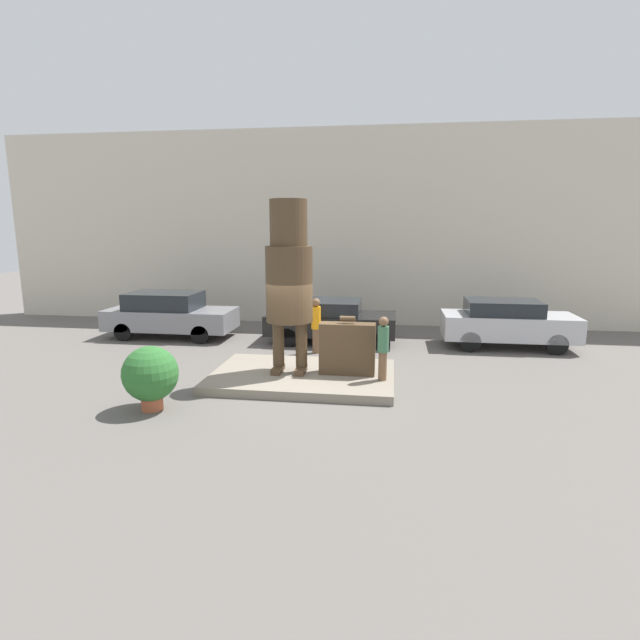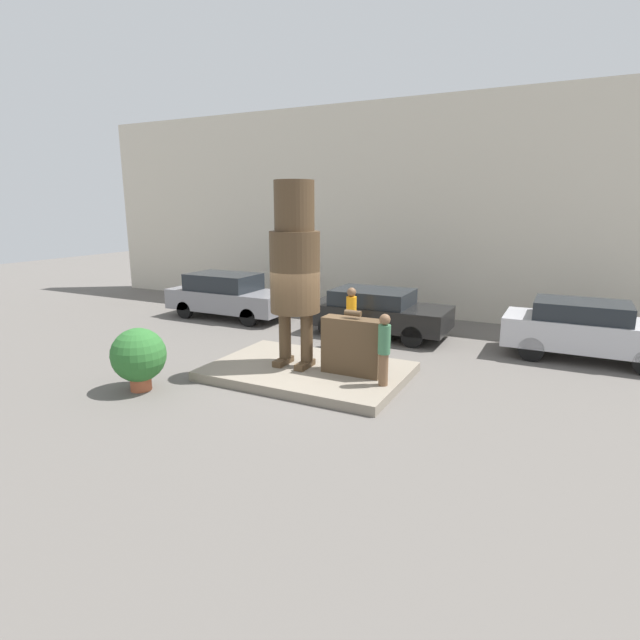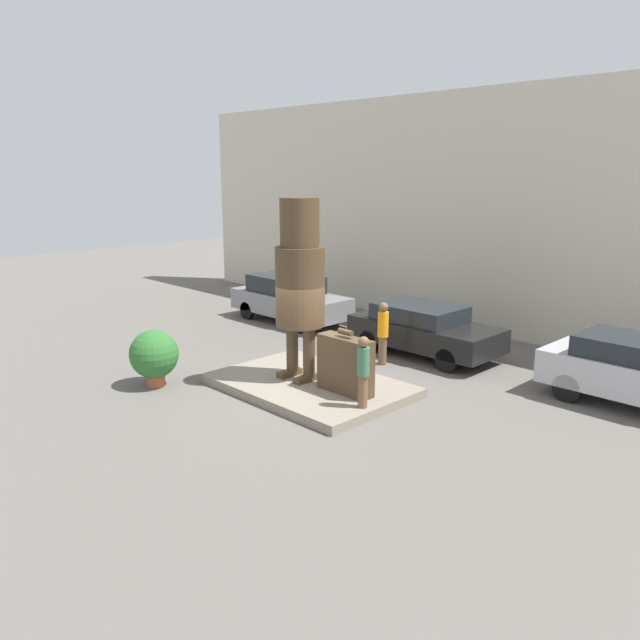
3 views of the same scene
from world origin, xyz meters
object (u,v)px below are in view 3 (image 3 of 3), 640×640
Objects in this scene: statue_figure at (300,275)px; giant_suitcase at (345,365)px; parked_car_black at (424,328)px; parked_car_silver at (640,372)px; planter_pot at (154,355)px; tourist at (363,369)px; worker_hivis at (383,331)px; parked_car_grey at (289,298)px.

statue_figure is 2.37m from giant_suitcase.
statue_figure is 4.77m from parked_car_black.
planter_pot is at bearing -141.67° from parked_car_silver.
tourist is 3.82m from worker_hivis.
parked_car_black is (0.47, 4.31, -1.97)m from statue_figure.
statue_figure is 2.51× the size of worker_hivis.
parked_car_black is 1.04× the size of parked_car_silver.
parked_car_silver is at bearing 0.65° from parked_car_grey.
statue_figure is at bearing -39.31° from parked_car_grey.
parked_car_grey is at bearing 148.42° from tourist.
tourist reaches higher than parked_car_grey.
planter_pot is 0.81× the size of worker_hivis.
statue_figure is 3.33m from worker_hivis.
giant_suitcase is 0.86× the size of worker_hivis.
worker_hivis is at bearing 123.66° from tourist.
parked_car_black is at bearing -179.00° from parked_car_silver.
parked_car_black is (-0.99, 4.29, -0.10)m from giant_suitcase.
worker_hivis reaches higher than parked_car_black.
statue_figure is 4.06m from planter_pot.
worker_hivis reaches higher than giant_suitcase.
tourist reaches higher than parked_car_black.
giant_suitcase is 3.03m from worker_hivis.
tourist is at bearing 23.56° from planter_pot.
planter_pot is (-8.76, -6.92, -0.05)m from parked_car_silver.
tourist is 0.36× the size of parked_car_black.
tourist is at bearing -129.00° from parked_car_silver.
planter_pot is at bearing -117.49° from worker_hivis.
parked_car_black is at bearing 103.03° from giant_suitcase.
tourist is (2.36, -0.38, -1.67)m from statue_figure.
statue_figure reaches higher than worker_hivis.
tourist is at bearing -31.58° from parked_car_grey.
giant_suitcase is 0.36× the size of parked_car_silver.
tourist is 1.12× the size of planter_pot.
giant_suitcase is 6.49m from parked_car_silver.
giant_suitcase is 0.33× the size of parked_car_grey.
planter_pot is 5.98m from worker_hivis.
statue_figure reaches higher than planter_pot.
planter_pot is at bearing -113.64° from parked_car_black.
statue_figure reaches higher than parked_car_black.
giant_suitcase is 1.00m from tourist.
parked_car_silver is 6.21m from worker_hivis.
tourist reaches higher than parked_car_silver.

